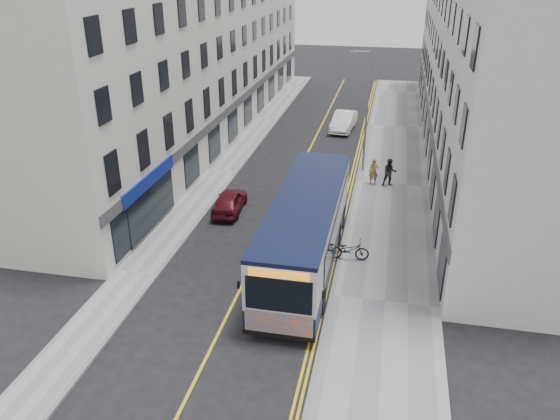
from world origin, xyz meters
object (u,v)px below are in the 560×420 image
at_px(bicycle, 349,250).
at_px(car_maroon, 230,201).
at_px(streetlamp, 366,108).
at_px(pedestrian_near, 374,172).
at_px(city_bus, 306,228).
at_px(pedestrian_far, 390,172).
at_px(car_white, 344,121).

distance_m(bicycle, car_maroon, 8.30).
bearing_deg(streetlamp, pedestrian_near, -68.86).
xyz_separation_m(city_bus, car_maroon, (-5.18, 4.96, -1.29)).
distance_m(bicycle, pedestrian_near, 9.81).
height_order(pedestrian_far, car_maroon, pedestrian_far).
bearing_deg(bicycle, city_bus, 105.62).
height_order(streetlamp, pedestrian_near, streetlamp).
distance_m(streetlamp, bicycle, 12.63).
bearing_deg(streetlamp, city_bus, -97.72).
xyz_separation_m(city_bus, car_white, (-0.46, 22.28, -1.17)).
height_order(pedestrian_near, car_white, pedestrian_near).
relative_size(pedestrian_near, car_white, 0.36).
distance_m(city_bus, car_white, 22.31).
height_order(city_bus, pedestrian_far, city_bus).
height_order(streetlamp, city_bus, streetlamp).
bearing_deg(city_bus, streetlamp, 82.28).
height_order(bicycle, car_maroon, car_maroon).
bearing_deg(car_white, bicycle, -78.64).
bearing_deg(car_white, streetlamp, -72.05).
xyz_separation_m(city_bus, pedestrian_far, (3.60, 10.42, -0.92)).
height_order(streetlamp, bicycle, streetlamp).
bearing_deg(car_maroon, city_bus, 133.25).
distance_m(pedestrian_far, car_maroon, 10.34).
relative_size(bicycle, pedestrian_near, 1.17).
relative_size(streetlamp, city_bus, 0.66).
xyz_separation_m(pedestrian_far, car_maroon, (-8.77, -5.46, -0.37)).
xyz_separation_m(bicycle, pedestrian_far, (1.64, 9.70, 0.37)).
bearing_deg(bicycle, car_maroon, 54.83).
height_order(city_bus, bicycle, city_bus).
bearing_deg(pedestrian_near, pedestrian_far, 0.66).
bearing_deg(city_bus, car_maroon, 136.24).
relative_size(city_bus, bicycle, 6.25).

